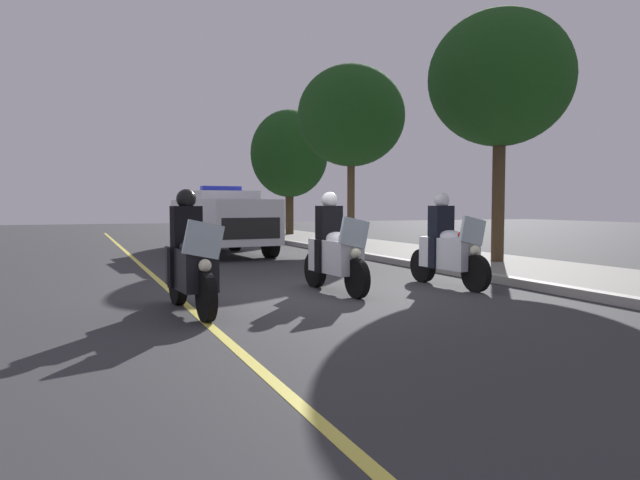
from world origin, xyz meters
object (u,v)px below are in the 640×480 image
Objects in this scene: tree_behind_suv at (289,154)px; tree_far_back at (351,116)px; cyclist_background at (255,222)px; police_motorcycle_lead_left at (190,262)px; police_motorcycle_trailing at (448,249)px; police_motorcycle_lead_right at (334,252)px; police_suv at (222,219)px; tree_mid_block at (500,79)px.

tree_far_back is at bearing -2.75° from tree_behind_suv.
tree_behind_suv is at bearing 147.33° from cyclist_background.
police_motorcycle_lead_left is at bearing -23.55° from tree_behind_suv.
tree_behind_suv is (-17.63, 3.23, 3.20)m from police_motorcycle_trailing.
police_motorcycle_lead_right is at bearing -10.30° from cyclist_background.
police_suv reaches higher than police_motorcycle_lead_right.
tree_far_back is at bearing -175.84° from tree_mid_block.
police_motorcycle_trailing is 11.21m from tree_far_back.
tree_mid_block is (9.96, 3.30, 3.71)m from cyclist_background.
police_motorcycle_trailing is 1.22× the size of cyclist_background.
tree_mid_block is (-2.79, 3.40, 3.85)m from police_motorcycle_trailing.
cyclist_background is (-13.57, 4.91, 0.14)m from police_motorcycle_lead_left.
police_suv reaches higher than police_motorcycle_lead_left.
tree_mid_block reaches higher than police_motorcycle_lead_right.
police_suv is 2.86× the size of cyclist_background.
tree_mid_block reaches higher than police_motorcycle_trailing.
police_motorcycle_lead_left is 0.37× the size of tree_behind_suv.
police_motorcycle_lead_right is (-0.97, 2.62, 0.00)m from police_motorcycle_lead_left.
police_motorcycle_lead_left is at bearing -15.88° from police_suv.
police_motorcycle_trailing is 8.67m from police_suv.
cyclist_background is (-12.59, 2.29, 0.14)m from police_motorcycle_lead_right.
police_motorcycle_lead_left is at bearing -19.89° from cyclist_background.
tree_behind_suv reaches higher than police_motorcycle_lead_right.
police_motorcycle_lead_right is 1.00× the size of police_motorcycle_trailing.
police_motorcycle_lead_right is 2.19m from police_motorcycle_trailing.
tree_mid_block reaches higher than police_motorcycle_lead_left.
cyclist_background is 0.29× the size of tree_mid_block.
cyclist_background is at bearing 169.70° from police_motorcycle_lead_right.
tree_far_back is (2.65, 2.77, 3.79)m from cyclist_background.
police_motorcycle_lead_right is 7.28m from tree_mid_block.
tree_mid_block is at bearing 113.71° from police_motorcycle_lead_left.
cyclist_background is 0.30× the size of tree_behind_suv.
tree_far_back is (-10.10, 2.87, 3.93)m from police_motorcycle_trailing.
cyclist_background is (-12.75, 0.10, 0.14)m from police_motorcycle_trailing.
cyclist_background is 6.55m from tree_behind_suv.
police_motorcycle_lead_right is 0.35× the size of tree_mid_block.
tree_mid_block is 0.97× the size of tree_far_back.
cyclist_background is (-4.37, 2.29, -0.22)m from police_suv.
police_motorcycle_trailing reaches higher than cyclist_background.
police_motorcycle_lead_left is at bearing -69.66° from police_motorcycle_lead_right.
police_motorcycle_lead_left is 4.88m from police_motorcycle_trailing.
police_motorcycle_trailing is at bearing -10.38° from tree_behind_suv.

